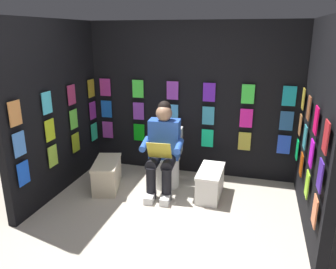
{
  "coord_description": "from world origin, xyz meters",
  "views": [
    {
      "loc": [
        -0.92,
        2.53,
        2.03
      ],
      "look_at": [
        0.09,
        -1.09,
        0.85
      ],
      "focal_mm": 34.98,
      "sensor_mm": 36.0,
      "label": 1
    }
  ],
  "objects_px": {
    "toilet": "(166,161)",
    "person_reading": "(163,148)",
    "comic_longbox_near": "(210,183)",
    "comic_longbox_far": "(107,174)"
  },
  "relations": [
    {
      "from": "person_reading",
      "to": "comic_longbox_near",
      "type": "distance_m",
      "value": 0.76
    },
    {
      "from": "comic_longbox_near",
      "to": "comic_longbox_far",
      "type": "height_order",
      "value": "comic_longbox_far"
    },
    {
      "from": "toilet",
      "to": "comic_longbox_near",
      "type": "xyz_separation_m",
      "value": [
        -0.65,
        0.23,
        -0.14
      ]
    },
    {
      "from": "comic_longbox_near",
      "to": "comic_longbox_far",
      "type": "distance_m",
      "value": 1.39
    },
    {
      "from": "toilet",
      "to": "person_reading",
      "type": "relative_size",
      "value": 0.65
    },
    {
      "from": "toilet",
      "to": "person_reading",
      "type": "distance_m",
      "value": 0.35
    },
    {
      "from": "person_reading",
      "to": "toilet",
      "type": "bearing_deg",
      "value": -90.65
    },
    {
      "from": "toilet",
      "to": "comic_longbox_far",
      "type": "xyz_separation_m",
      "value": [
        0.73,
        0.36,
        -0.13
      ]
    },
    {
      "from": "comic_longbox_far",
      "to": "person_reading",
      "type": "bearing_deg",
      "value": 174.54
    },
    {
      "from": "toilet",
      "to": "comic_longbox_far",
      "type": "height_order",
      "value": "toilet"
    }
  ]
}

